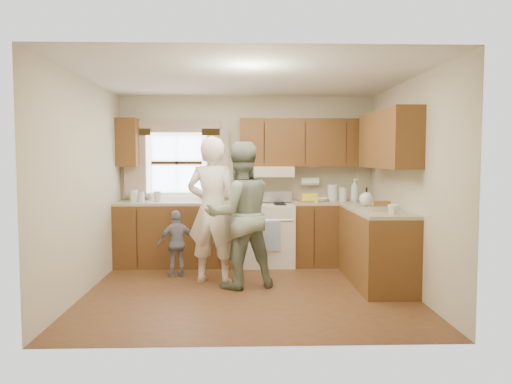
{
  "coord_description": "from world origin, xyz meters",
  "views": [
    {
      "loc": [
        -0.09,
        -5.82,
        1.59
      ],
      "look_at": [
        0.1,
        0.4,
        1.15
      ],
      "focal_mm": 35.0,
      "sensor_mm": 36.0,
      "label": 1
    }
  ],
  "objects_px": {
    "stove": "(267,233)",
    "woman_left": "(213,210)",
    "child": "(177,244)",
    "woman_right": "(240,215)"
  },
  "relations": [
    {
      "from": "woman_right",
      "to": "child",
      "type": "relative_size",
      "value": 1.99
    },
    {
      "from": "woman_left",
      "to": "woman_right",
      "type": "xyz_separation_m",
      "value": [
        0.34,
        -0.23,
        -0.04
      ]
    },
    {
      "from": "stove",
      "to": "woman_left",
      "type": "distance_m",
      "value": 1.33
    },
    {
      "from": "stove",
      "to": "woman_right",
      "type": "height_order",
      "value": "woman_right"
    },
    {
      "from": "child",
      "to": "woman_right",
      "type": "bearing_deg",
      "value": 126.15
    },
    {
      "from": "stove",
      "to": "child",
      "type": "bearing_deg",
      "value": -150.66
    },
    {
      "from": "stove",
      "to": "child",
      "type": "xyz_separation_m",
      "value": [
        -1.24,
        -0.7,
        -0.02
      ]
    },
    {
      "from": "stove",
      "to": "child",
      "type": "height_order",
      "value": "stove"
    },
    {
      "from": "woman_left",
      "to": "woman_right",
      "type": "distance_m",
      "value": 0.41
    },
    {
      "from": "woman_right",
      "to": "child",
      "type": "xyz_separation_m",
      "value": [
        -0.83,
        0.54,
        -0.44
      ]
    }
  ]
}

